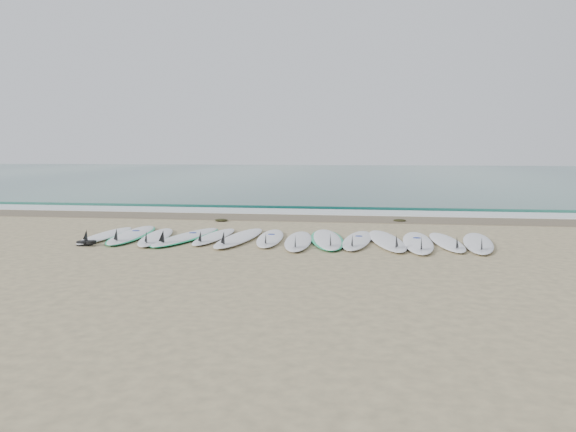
# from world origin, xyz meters

# --- Properties ---
(ground) EXTENTS (120.00, 120.00, 0.00)m
(ground) POSITION_xyz_m (0.00, 0.00, 0.00)
(ground) COLOR tan
(ocean) EXTENTS (120.00, 55.00, 0.03)m
(ocean) POSITION_xyz_m (0.00, 32.50, 0.01)
(ocean) COLOR #1D574C
(ocean) RESTS_ON ground
(wet_sand_band) EXTENTS (120.00, 1.80, 0.01)m
(wet_sand_band) POSITION_xyz_m (0.00, 4.10, 0.01)
(wet_sand_band) COLOR brown
(wet_sand_band) RESTS_ON ground
(foam_band) EXTENTS (120.00, 1.40, 0.04)m
(foam_band) POSITION_xyz_m (0.00, 5.50, 0.02)
(foam_band) COLOR silver
(foam_band) RESTS_ON ground
(wave_crest) EXTENTS (120.00, 1.00, 0.10)m
(wave_crest) POSITION_xyz_m (0.00, 7.00, 0.05)
(wave_crest) COLOR #1D574C
(wave_crest) RESTS_ON ground
(surfboard_0) EXTENTS (0.59, 2.57, 0.33)m
(surfboard_0) POSITION_xyz_m (-3.98, -0.13, 0.06)
(surfboard_0) COLOR white
(surfboard_0) RESTS_ON ground
(surfboard_1) EXTENTS (1.02, 2.95, 0.37)m
(surfboard_1) POSITION_xyz_m (-3.43, 0.05, 0.05)
(surfboard_1) COLOR white
(surfboard_1) RESTS_ON ground
(surfboard_2) EXTENTS (0.99, 2.68, 0.34)m
(surfboard_2) POSITION_xyz_m (-2.77, -0.20, 0.06)
(surfboard_2) COLOR white
(surfboard_2) RESTS_ON ground
(surfboard_3) EXTENTS (1.13, 2.92, 0.36)m
(surfboard_3) POSITION_xyz_m (-2.13, -0.06, 0.05)
(surfboard_3) COLOR silver
(surfboard_3) RESTS_ON ground
(surfboard_4) EXTENTS (0.64, 2.50, 0.32)m
(surfboard_4) POSITION_xyz_m (-1.55, 0.06, 0.05)
(surfboard_4) COLOR white
(surfboard_4) RESTS_ON ground
(surfboard_5) EXTENTS (0.82, 2.91, 0.37)m
(surfboard_5) POSITION_xyz_m (-0.96, -0.08, 0.06)
(surfboard_5) COLOR white
(surfboard_5) RESTS_ON ground
(surfboard_6) EXTENTS (0.73, 2.58, 0.33)m
(surfboard_6) POSITION_xyz_m (-0.29, 0.03, 0.06)
(surfboard_6) COLOR white
(surfboard_6) RESTS_ON ground
(surfboard_7) EXTENTS (0.72, 2.67, 0.34)m
(surfboard_7) POSITION_xyz_m (0.35, -0.27, 0.06)
(surfboard_7) COLOR white
(surfboard_7) RESTS_ON ground
(surfboard_8) EXTENTS (1.08, 2.91, 0.36)m
(surfboard_8) POSITION_xyz_m (0.93, 0.07, 0.05)
(surfboard_8) COLOR white
(surfboard_8) RESTS_ON ground
(surfboard_9) EXTENTS (0.77, 2.70, 0.34)m
(surfboard_9) POSITION_xyz_m (1.56, 0.00, 0.06)
(surfboard_9) COLOR white
(surfboard_9) RESTS_ON ground
(surfboard_10) EXTENTS (1.03, 2.93, 0.37)m
(surfboard_10) POSITION_xyz_m (2.18, 0.02, 0.06)
(surfboard_10) COLOR white
(surfboard_10) RESTS_ON ground
(surfboard_11) EXTENTS (0.65, 2.88, 0.37)m
(surfboard_11) POSITION_xyz_m (2.79, -0.13, 0.06)
(surfboard_11) COLOR white
(surfboard_11) RESTS_ON ground
(surfboard_12) EXTENTS (0.73, 2.57, 0.32)m
(surfboard_12) POSITION_xyz_m (3.39, 0.04, 0.06)
(surfboard_12) COLOR white
(surfboard_12) RESTS_ON ground
(surfboard_13) EXTENTS (0.90, 2.83, 0.36)m
(surfboard_13) POSITION_xyz_m (3.99, 0.00, 0.06)
(surfboard_13) COLOR white
(surfboard_13) RESTS_ON ground
(seaweed_near) EXTENTS (0.36, 0.28, 0.07)m
(seaweed_near) POSITION_xyz_m (-2.18, 3.02, 0.04)
(seaweed_near) COLOR black
(seaweed_near) RESTS_ON ground
(seaweed_far) EXTENTS (0.34, 0.27, 0.07)m
(seaweed_far) POSITION_xyz_m (2.61, 3.69, 0.03)
(seaweed_far) COLOR black
(seaweed_far) RESTS_ON ground
(leash_coil) EXTENTS (0.46, 0.36, 0.11)m
(leash_coil) POSITION_xyz_m (-3.88, -1.13, 0.05)
(leash_coil) COLOR black
(leash_coil) RESTS_ON ground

